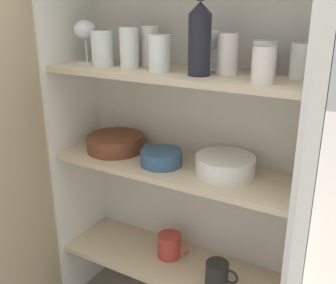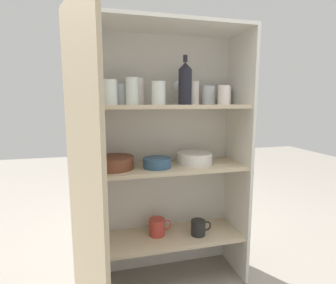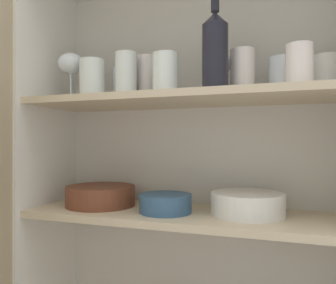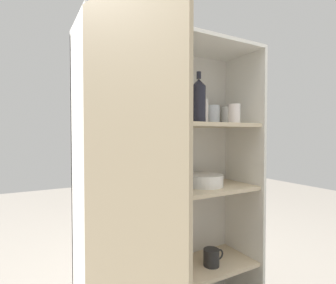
{
  "view_description": "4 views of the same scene",
  "coord_description": "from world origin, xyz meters",
  "px_view_note": "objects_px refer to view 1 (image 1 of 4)",
  "views": [
    {
      "loc": [
        0.64,
        -1.0,
        1.23
      ],
      "look_at": [
        -0.01,
        0.12,
        0.78
      ],
      "focal_mm": 42.0,
      "sensor_mm": 36.0,
      "label": 1
    },
    {
      "loc": [
        -0.32,
        -1.23,
        1.03
      ],
      "look_at": [
        0.02,
        0.12,
        0.82
      ],
      "focal_mm": 28.0,
      "sensor_mm": 36.0,
      "label": 2
    },
    {
      "loc": [
        0.27,
        -0.78,
        0.89
      ],
      "look_at": [
        -0.03,
        0.13,
        0.89
      ],
      "focal_mm": 35.0,
      "sensor_mm": 36.0,
      "label": 3
    },
    {
      "loc": [
        -0.67,
        -0.97,
        0.96
      ],
      "look_at": [
        -0.03,
        0.17,
        0.92
      ],
      "focal_mm": 28.0,
      "sensor_mm": 36.0,
      "label": 4
    }
  ],
  "objects_px": {
    "mixing_bowl_large": "(115,142)",
    "coffee_mug_primary": "(218,273)",
    "plate_stack_white": "(225,165)",
    "wine_bottle": "(200,39)",
    "serving_bowl_small": "(161,157)"
  },
  "relations": [
    {
      "from": "mixing_bowl_large",
      "to": "coffee_mug_primary",
      "type": "xyz_separation_m",
      "value": [
        0.47,
        -0.05,
        -0.41
      ]
    },
    {
      "from": "plate_stack_white",
      "to": "mixing_bowl_large",
      "type": "height_order",
      "value": "same"
    },
    {
      "from": "wine_bottle",
      "to": "serving_bowl_small",
      "type": "xyz_separation_m",
      "value": [
        -0.15,
        0.02,
        -0.42
      ]
    },
    {
      "from": "mixing_bowl_large",
      "to": "serving_bowl_small",
      "type": "bearing_deg",
      "value": -8.23
    },
    {
      "from": "coffee_mug_primary",
      "to": "wine_bottle",
      "type": "bearing_deg",
      "value": -175.78
    },
    {
      "from": "serving_bowl_small",
      "to": "plate_stack_white",
      "type": "bearing_deg",
      "value": 9.8
    },
    {
      "from": "wine_bottle",
      "to": "coffee_mug_primary",
      "type": "relative_size",
      "value": 2.06
    },
    {
      "from": "plate_stack_white",
      "to": "coffee_mug_primary",
      "type": "xyz_separation_m",
      "value": [
        0.01,
        -0.05,
        -0.4
      ]
    },
    {
      "from": "wine_bottle",
      "to": "serving_bowl_small",
      "type": "distance_m",
      "value": 0.44
    },
    {
      "from": "plate_stack_white",
      "to": "serving_bowl_small",
      "type": "xyz_separation_m",
      "value": [
        -0.23,
        -0.04,
        -0.0
      ]
    },
    {
      "from": "serving_bowl_small",
      "to": "mixing_bowl_large",
      "type": "bearing_deg",
      "value": 171.77
    },
    {
      "from": "serving_bowl_small",
      "to": "wine_bottle",
      "type": "bearing_deg",
      "value": -7.12
    },
    {
      "from": "plate_stack_white",
      "to": "mixing_bowl_large",
      "type": "distance_m",
      "value": 0.46
    },
    {
      "from": "plate_stack_white",
      "to": "coffee_mug_primary",
      "type": "relative_size",
      "value": 1.65
    },
    {
      "from": "wine_bottle",
      "to": "coffee_mug_primary",
      "type": "distance_m",
      "value": 0.82
    }
  ]
}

